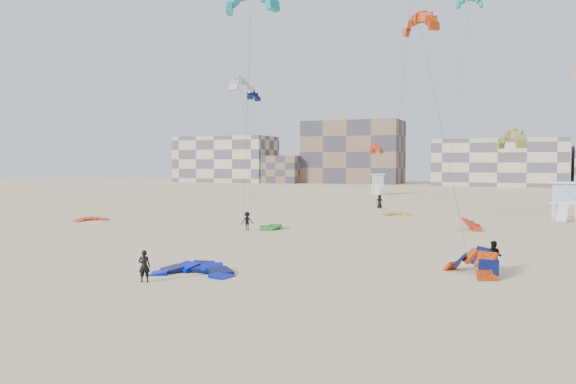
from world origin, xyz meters
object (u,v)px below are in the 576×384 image
at_px(kite_ground_blue, 194,274).
at_px(lifeguard_tower_near, 565,201).
at_px(kite_ground_orange, 472,275).
at_px(kitesurfer_main, 144,266).

height_order(kite_ground_blue, lifeguard_tower_near, lifeguard_tower_near).
bearing_deg(kite_ground_blue, kite_ground_orange, 13.59).
distance_m(kite_ground_orange, kitesurfer_main, 17.13).
height_order(kitesurfer_main, lifeguard_tower_near, lifeguard_tower_near).
bearing_deg(kitesurfer_main, lifeguard_tower_near, -140.62).
relative_size(kite_ground_blue, lifeguard_tower_near, 0.76).
relative_size(kite_ground_blue, kitesurfer_main, 2.64).
bearing_deg(kitesurfer_main, kite_ground_orange, -174.82).
bearing_deg(kite_ground_orange, lifeguard_tower_near, 126.46).
bearing_deg(kitesurfer_main, kite_ground_blue, -137.42).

